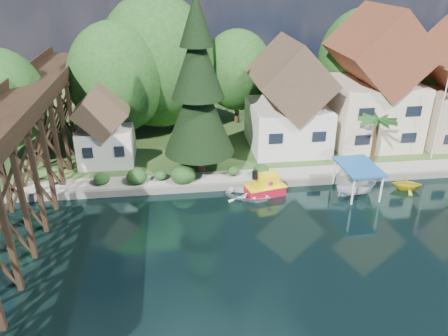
{
  "coord_description": "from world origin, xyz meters",
  "views": [
    {
      "loc": [
        -4.65,
        -25.38,
        17.92
      ],
      "look_at": [
        -0.76,
        6.0,
        3.04
      ],
      "focal_mm": 35.0,
      "sensor_mm": 36.0,
      "label": 1
    }
  ],
  "objects_px": {
    "tugboat": "(265,186)",
    "palm_tree": "(378,122)",
    "shed": "(105,128)",
    "conifer": "(198,91)",
    "trestle_bridge": "(16,155)",
    "boat_white_a": "(249,194)",
    "house_center": "(373,87)",
    "house_left": "(288,103)",
    "boat_yellow": "(407,183)",
    "flagpole": "(443,110)",
    "boat_canopy": "(357,183)"
  },
  "relations": [
    {
      "from": "house_center",
      "to": "conifer",
      "type": "xyz_separation_m",
      "value": [
        -18.37,
        -5.31,
        1.57
      ]
    },
    {
      "from": "conifer",
      "to": "house_center",
      "type": "bearing_deg",
      "value": 16.13
    },
    {
      "from": "shed",
      "to": "conifer",
      "type": "relative_size",
      "value": 0.5
    },
    {
      "from": "house_left",
      "to": "boat_yellow",
      "type": "distance_m",
      "value": 13.67
    },
    {
      "from": "house_center",
      "to": "boat_white_a",
      "type": "relative_size",
      "value": 3.6
    },
    {
      "from": "shed",
      "to": "palm_tree",
      "type": "height_order",
      "value": "shed"
    },
    {
      "from": "trestle_bridge",
      "to": "boat_canopy",
      "type": "xyz_separation_m",
      "value": [
        26.44,
        0.49,
        -4.16
      ]
    },
    {
      "from": "house_center",
      "to": "conifer",
      "type": "height_order",
      "value": "conifer"
    },
    {
      "from": "conifer",
      "to": "flagpole",
      "type": "xyz_separation_m",
      "value": [
        22.98,
        -0.12,
        -2.57
      ]
    },
    {
      "from": "flagpole",
      "to": "boat_canopy",
      "type": "height_order",
      "value": "flagpole"
    },
    {
      "from": "house_left",
      "to": "conifer",
      "type": "bearing_deg",
      "value": -152.81
    },
    {
      "from": "house_left",
      "to": "conifer",
      "type": "relative_size",
      "value": 0.71
    },
    {
      "from": "trestle_bridge",
      "to": "palm_tree",
      "type": "xyz_separation_m",
      "value": [
        29.98,
        5.34,
        -0.58
      ]
    },
    {
      "from": "conifer",
      "to": "tugboat",
      "type": "distance_m",
      "value": 9.98
    },
    {
      "from": "house_center",
      "to": "flagpole",
      "type": "bearing_deg",
      "value": -49.66
    },
    {
      "from": "shed",
      "to": "palm_tree",
      "type": "xyz_separation_m",
      "value": [
        24.98,
        -3.99,
        0.94
      ]
    },
    {
      "from": "tugboat",
      "to": "palm_tree",
      "type": "bearing_deg",
      "value": 18.52
    },
    {
      "from": "house_left",
      "to": "boat_yellow",
      "type": "relative_size",
      "value": 4.28
    },
    {
      "from": "shed",
      "to": "flagpole",
      "type": "xyz_separation_m",
      "value": [
        31.61,
        -3.43,
        1.59
      ]
    },
    {
      "from": "house_left",
      "to": "tugboat",
      "type": "height_order",
      "value": "house_left"
    },
    {
      "from": "tugboat",
      "to": "boat_white_a",
      "type": "height_order",
      "value": "tugboat"
    },
    {
      "from": "trestle_bridge",
      "to": "house_left",
      "type": "xyz_separation_m",
      "value": [
        23.0,
        10.83,
        -0.21
      ]
    },
    {
      "from": "boat_white_a",
      "to": "boat_yellow",
      "type": "relative_size",
      "value": 1.5
    },
    {
      "from": "trestle_bridge",
      "to": "flagpole",
      "type": "xyz_separation_m",
      "value": [
        36.61,
        5.9,
        0.07
      ]
    },
    {
      "from": "conifer",
      "to": "flagpole",
      "type": "height_order",
      "value": "conifer"
    },
    {
      "from": "tugboat",
      "to": "boat_canopy",
      "type": "xyz_separation_m",
      "value": [
        7.56,
        -1.14,
        0.47
      ]
    },
    {
      "from": "conifer",
      "to": "trestle_bridge",
      "type": "bearing_deg",
      "value": -156.19
    },
    {
      "from": "trestle_bridge",
      "to": "palm_tree",
      "type": "bearing_deg",
      "value": 10.1
    },
    {
      "from": "boat_yellow",
      "to": "flagpole",
      "type": "bearing_deg",
      "value": -31.59
    },
    {
      "from": "shed",
      "to": "flagpole",
      "type": "height_order",
      "value": "flagpole"
    },
    {
      "from": "boat_white_a",
      "to": "boat_canopy",
      "type": "relative_size",
      "value": 0.87
    },
    {
      "from": "boat_white_a",
      "to": "shed",
      "type": "bearing_deg",
      "value": 85.19
    },
    {
      "from": "house_center",
      "to": "shed",
      "type": "relative_size",
      "value": 1.77
    },
    {
      "from": "trestle_bridge",
      "to": "boat_canopy",
      "type": "relative_size",
      "value": 9.98
    },
    {
      "from": "house_left",
      "to": "flagpole",
      "type": "bearing_deg",
      "value": -19.91
    },
    {
      "from": "trestle_bridge",
      "to": "boat_white_a",
      "type": "xyz_separation_m",
      "value": [
        17.36,
        1.1,
        -4.95
      ]
    },
    {
      "from": "palm_tree",
      "to": "house_center",
      "type": "bearing_deg",
      "value": 71.39
    },
    {
      "from": "trestle_bridge",
      "to": "house_center",
      "type": "distance_m",
      "value": 33.96
    },
    {
      "from": "house_left",
      "to": "palm_tree",
      "type": "xyz_separation_m",
      "value": [
        6.98,
        -5.49,
        -0.37
      ]
    },
    {
      "from": "shed",
      "to": "boat_canopy",
      "type": "bearing_deg",
      "value": -22.4
    },
    {
      "from": "conifer",
      "to": "flagpole",
      "type": "distance_m",
      "value": 23.12
    },
    {
      "from": "conifer",
      "to": "boat_yellow",
      "type": "relative_size",
      "value": 6.03
    },
    {
      "from": "boat_white_a",
      "to": "boat_yellow",
      "type": "xyz_separation_m",
      "value": [
        13.91,
        -0.2,
        0.28
      ]
    },
    {
      "from": "house_left",
      "to": "flagpole",
      "type": "relative_size",
      "value": 1.37
    },
    {
      "from": "flagpole",
      "to": "boat_yellow",
      "type": "height_order",
      "value": "flagpole"
    },
    {
      "from": "palm_tree",
      "to": "boat_yellow",
      "type": "relative_size",
      "value": 1.9
    },
    {
      "from": "house_left",
      "to": "boat_canopy",
      "type": "relative_size",
      "value": 2.49
    },
    {
      "from": "shed",
      "to": "flagpole",
      "type": "distance_m",
      "value": 31.84
    },
    {
      "from": "boat_canopy",
      "to": "house_center",
      "type": "bearing_deg",
      "value": 62.86
    },
    {
      "from": "palm_tree",
      "to": "boat_yellow",
      "type": "bearing_deg",
      "value": -73.79
    }
  ]
}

